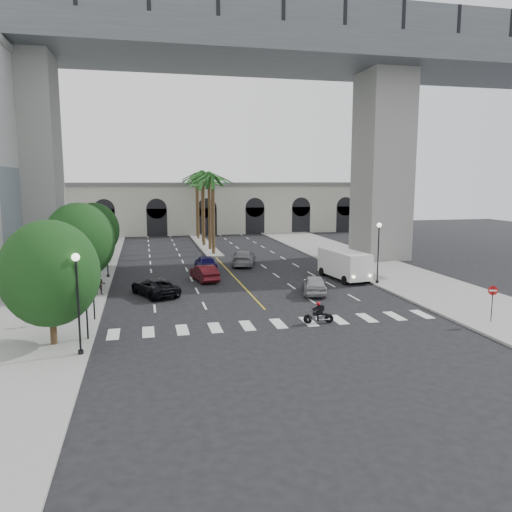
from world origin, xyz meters
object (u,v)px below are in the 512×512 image
at_px(pedestrian_a, 66,307).
at_px(lamp_post_left_far, 107,243).
at_px(car_d, 244,258).
at_px(car_a, 314,284).
at_px(car_b, 204,273).
at_px(do_not_enter_sign, 493,296).
at_px(traffic_signal_far, 93,283).
at_px(lamp_post_left_near, 78,295).
at_px(pedestrian_b, 100,284).
at_px(motorcycle_rider, 319,314).
at_px(cargo_van, 344,264).
at_px(lamp_post_right, 378,248).
at_px(car_e, 206,263).
at_px(traffic_signal_near, 86,298).
at_px(car_c, 155,287).

bearing_deg(pedestrian_a, lamp_post_left_far, 53.01).
xyz_separation_m(lamp_post_left_far, car_d, (13.52, 4.10, -2.42)).
height_order(car_a, car_b, car_a).
distance_m(car_a, pedestrian_a, 18.40).
distance_m(lamp_post_left_far, do_not_enter_sign, 31.88).
bearing_deg(traffic_signal_far, lamp_post_left_near, -90.88).
height_order(lamp_post_left_far, car_b, lamp_post_left_far).
bearing_deg(pedestrian_b, motorcycle_rider, -40.95).
bearing_deg(cargo_van, lamp_post_left_near, -149.63).
distance_m(car_d, cargo_van, 11.92).
relative_size(lamp_post_right, motorcycle_rider, 2.77).
bearing_deg(lamp_post_right, lamp_post_left_near, -150.31).
relative_size(car_e, do_not_enter_sign, 1.89).
xyz_separation_m(car_d, car_e, (-4.31, -2.21, -0.02)).
relative_size(lamp_post_right, traffic_signal_near, 1.47).
bearing_deg(cargo_van, car_a, -139.67).
xyz_separation_m(lamp_post_right, traffic_signal_far, (-22.70, -6.50, -0.71)).
xyz_separation_m(traffic_signal_far, car_b, (8.38, 11.40, -1.78)).
height_order(traffic_signal_far, pedestrian_a, traffic_signal_far).
bearing_deg(motorcycle_rider, lamp_post_right, 54.89).
distance_m(lamp_post_right, traffic_signal_near, 25.02).
xyz_separation_m(pedestrian_b, do_not_enter_sign, (24.50, -13.01, 0.80)).
relative_size(car_a, cargo_van, 0.70).
relative_size(lamp_post_left_far, pedestrian_b, 3.27).
height_order(lamp_post_right, cargo_van, lamp_post_right).
distance_m(car_d, pedestrian_b, 17.86).
relative_size(car_b, car_d, 0.80).
relative_size(lamp_post_left_far, motorcycle_rider, 2.77).
height_order(car_a, car_d, car_d).
distance_m(cargo_van, pedestrian_a, 24.20).
distance_m(traffic_signal_near, pedestrian_a, 4.99).
bearing_deg(lamp_post_right, lamp_post_left_far, 160.67).
height_order(traffic_signal_near, cargo_van, traffic_signal_near).
bearing_deg(lamp_post_left_near, pedestrian_b, 90.42).
distance_m(lamp_post_left_far, traffic_signal_near, 18.51).
bearing_deg(do_not_enter_sign, traffic_signal_far, -170.66).
distance_m(lamp_post_right, cargo_van, 3.79).
distance_m(car_e, pedestrian_a, 19.30).
relative_size(traffic_signal_far, car_d, 0.66).
relative_size(lamp_post_left_near, traffic_signal_near, 1.47).
xyz_separation_m(lamp_post_left_far, pedestrian_b, (-0.10, -7.45, -2.25)).
height_order(lamp_post_right, traffic_signal_near, lamp_post_right).
height_order(car_a, pedestrian_a, pedestrian_a).
relative_size(car_c, cargo_van, 0.79).
relative_size(traffic_signal_near, pedestrian_a, 2.21).
bearing_deg(do_not_enter_sign, car_a, 151.03).
bearing_deg(car_c, motorcycle_rider, 110.79).
distance_m(car_e, pedestrian_b, 13.19).
bearing_deg(motorcycle_rider, car_d, 97.56).
distance_m(cargo_van, do_not_enter_sign, 15.62).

